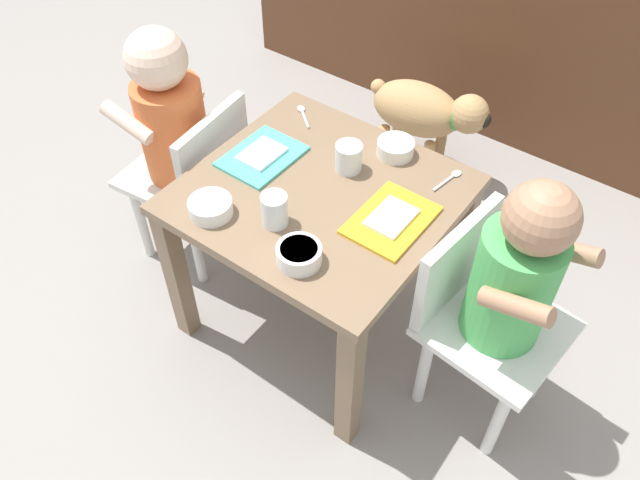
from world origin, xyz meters
TOP-DOWN VIEW (x-y plane):
  - ground_plane at (0.00, 0.00)m, footprint 7.00×7.00m
  - dining_table at (0.00, 0.00)m, footprint 0.58×0.55m
  - seated_child_left at (-0.45, -0.01)m, footprint 0.31×0.31m
  - seated_child_right at (0.45, 0.03)m, footprint 0.31×0.31m
  - dog at (-0.11, 0.72)m, footprint 0.41×0.20m
  - food_tray_left at (-0.18, 0.01)m, footprint 0.15×0.19m
  - food_tray_right at (0.18, 0.01)m, footprint 0.14×0.20m
  - water_cup_left at (0.01, 0.10)m, footprint 0.06×0.06m
  - water_cup_right at (-0.02, -0.14)m, footprint 0.06×0.06m
  - veggie_bowl_near at (0.09, -0.19)m, footprint 0.09×0.09m
  - cereal_bowl_left_side at (-0.15, -0.20)m, footprint 0.10×0.10m
  - cereal_bowl_right_side at (0.07, 0.21)m, footprint 0.09×0.09m
  - spoon_by_left_tray at (-0.21, 0.21)m, footprint 0.09×0.07m
  - spoon_by_right_tray at (0.22, 0.21)m, footprint 0.03×0.10m

SIDE VIEW (x-z plane):
  - ground_plane at x=0.00m, z-range 0.00..0.00m
  - dog at x=-0.11m, z-range 0.06..0.38m
  - dining_table at x=0.00m, z-range 0.15..0.61m
  - seated_child_right at x=0.45m, z-range 0.09..0.79m
  - seated_child_left at x=-0.45m, z-range 0.09..0.80m
  - spoon_by_left_tray at x=-0.21m, z-range 0.46..0.47m
  - spoon_by_right_tray at x=0.22m, z-range 0.46..0.47m
  - food_tray_left at x=-0.18m, z-range 0.46..0.48m
  - food_tray_right at x=0.18m, z-range 0.46..0.48m
  - cereal_bowl_left_side at x=-0.15m, z-range 0.46..0.50m
  - cereal_bowl_right_side at x=0.07m, z-range 0.46..0.50m
  - veggie_bowl_near at x=0.09m, z-range 0.46..0.50m
  - water_cup_left at x=0.01m, z-range 0.46..0.52m
  - water_cup_right at x=-0.02m, z-range 0.46..0.53m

